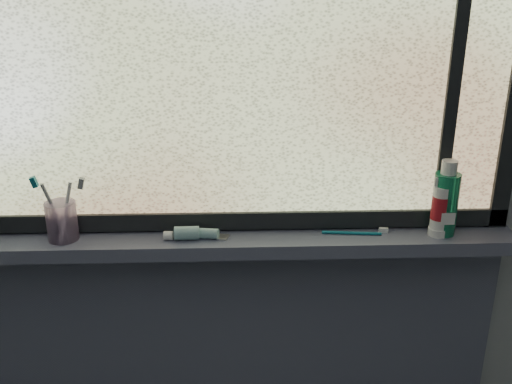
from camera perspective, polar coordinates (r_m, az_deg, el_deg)
name	(u,v)px	position (r m, az deg, el deg)	size (l,w,h in m)	color
wall_back	(228,150)	(1.59, -2.81, 4.23)	(3.00, 0.01, 2.50)	#9EA3A8
windowsill	(229,243)	(1.61, -2.68, -5.12)	(1.62, 0.14, 0.04)	#52556D
sill_apron	(232,378)	(1.93, -2.40, -18.12)	(1.62, 0.02, 0.98)	#52556D
window_pane	(226,47)	(1.51, -3.01, 14.24)	(1.50, 0.01, 1.00)	silver
frame_bottom	(229,220)	(1.63, -2.69, -2.80)	(1.60, 0.03, 0.05)	black
frame_mullion	(457,47)	(1.61, 19.50, 13.54)	(0.04, 0.03, 1.00)	black
toothpaste_tube	(195,233)	(1.58, -6.12, -4.10)	(0.21, 0.05, 0.04)	silver
toothbrush_cup	(62,221)	(1.65, -18.84, -2.77)	(0.08, 0.08, 0.11)	#C19ACC
toothbrush_lying	(352,232)	(1.63, 9.54, -3.99)	(0.21, 0.02, 0.01)	#0D697B
mouthwash_bottle	(446,198)	(1.66, 18.43, -0.54)	(0.07, 0.07, 0.18)	#1FA46F
cream_tube	(441,205)	(1.65, 17.99, -1.23)	(0.05, 0.05, 0.12)	silver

